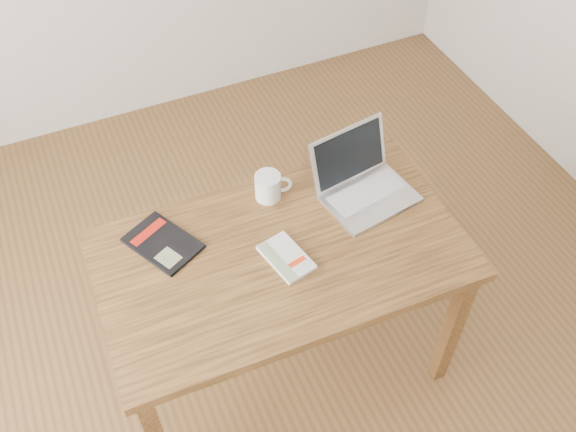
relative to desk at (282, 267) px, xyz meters
name	(u,v)px	position (x,y,z in m)	size (l,w,h in m)	color
room	(230,159)	(-0.19, -0.11, 0.69)	(4.04, 4.04, 2.70)	brown
desk	(282,267)	(0.00, 0.00, 0.00)	(1.28, 0.75, 0.75)	brown
white_guidebook	(286,257)	(0.00, -0.03, 0.10)	(0.16, 0.21, 0.02)	silver
black_guidebook	(163,243)	(-0.36, 0.20, 0.10)	(0.26, 0.30, 0.01)	black
laptop	(363,182)	(0.39, 0.14, 0.14)	(0.36, 0.34, 0.22)	silver
coffee_mug	(269,186)	(0.06, 0.26, 0.14)	(0.14, 0.10, 0.10)	white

